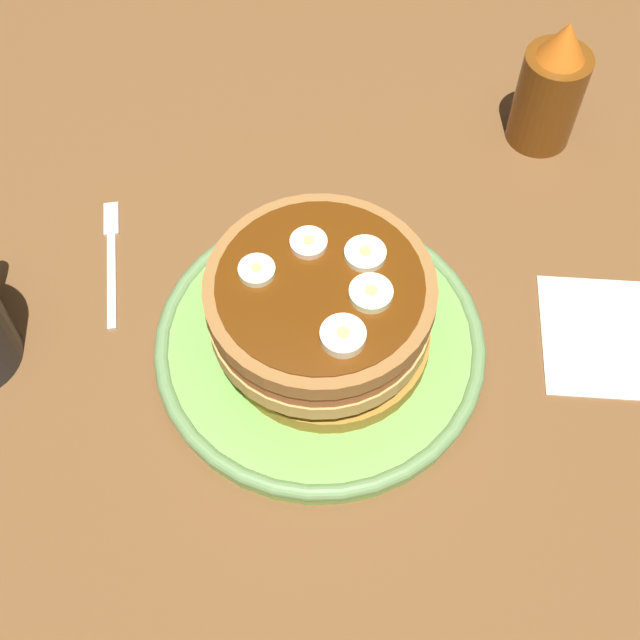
# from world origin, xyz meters

# --- Properties ---
(ground_plane) EXTENTS (1.40, 1.40, 0.03)m
(ground_plane) POSITION_xyz_m (0.00, 0.00, -0.01)
(ground_plane) COLOR brown
(plate) EXTENTS (0.25, 0.25, 0.02)m
(plate) POSITION_xyz_m (0.00, 0.00, 0.01)
(plate) COLOR #72B74C
(plate) RESTS_ON ground_plane
(pancake_stack) EXTENTS (0.17, 0.17, 0.08)m
(pancake_stack) POSITION_xyz_m (-0.00, -0.00, 0.06)
(pancake_stack) COLOR #A27329
(pancake_stack) RESTS_ON plate
(banana_slice_0) EXTENTS (0.03, 0.03, 0.01)m
(banana_slice_0) POSITION_xyz_m (-0.01, -0.04, 0.10)
(banana_slice_0) COLOR #EAF2B3
(banana_slice_0) RESTS_ON pancake_stack
(banana_slice_1) EXTENTS (0.03, 0.03, 0.01)m
(banana_slice_1) POSITION_xyz_m (0.01, 0.04, 0.10)
(banana_slice_1) COLOR #ECF2BC
(banana_slice_1) RESTS_ON pancake_stack
(banana_slice_2) EXTENTS (0.03, 0.03, 0.01)m
(banana_slice_2) POSITION_xyz_m (-0.04, -0.02, 0.10)
(banana_slice_2) COLOR #FBF3BF
(banana_slice_2) RESTS_ON pancake_stack
(banana_slice_3) EXTENTS (0.03, 0.03, 0.01)m
(banana_slice_3) POSITION_xyz_m (0.03, -0.03, 0.10)
(banana_slice_3) COLOR #F2F0C6
(banana_slice_3) RESTS_ON pancake_stack
(banana_slice_4) EXTENTS (0.03, 0.03, 0.01)m
(banana_slice_4) POSITION_xyz_m (0.03, 0.01, 0.10)
(banana_slice_4) COLOR #FEE3BF
(banana_slice_4) RESTS_ON pancake_stack
(napkin) EXTENTS (0.11, 0.11, 0.00)m
(napkin) POSITION_xyz_m (0.03, -0.23, 0.00)
(napkin) COLOR beige
(napkin) RESTS_ON ground_plane
(fork) EXTENTS (0.13, 0.04, 0.01)m
(fork) POSITION_xyz_m (0.08, 0.18, 0.00)
(fork) COLOR silver
(fork) RESTS_ON ground_plane
(syrup_bottle) EXTENTS (0.06, 0.06, 0.13)m
(syrup_bottle) POSITION_xyz_m (0.24, -0.18, 0.06)
(syrup_bottle) COLOR brown
(syrup_bottle) RESTS_ON ground_plane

